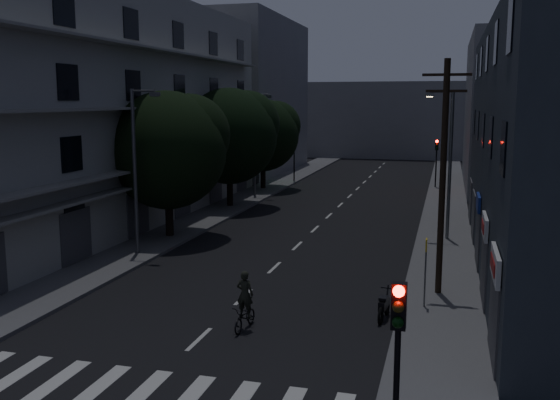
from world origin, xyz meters
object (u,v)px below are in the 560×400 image
Objects in this scene: utility_pole at (443,173)px; motorcycle at (384,307)px; traffic_signal_near at (398,342)px; bus_stop_sign at (426,260)px; cyclist at (245,310)px.

motorcycle is (-1.80, -3.15, -4.43)m from utility_pole.
utility_pole is (0.62, 13.04, 1.77)m from traffic_signal_near.
bus_stop_sign reaches higher than motorcycle.
traffic_signal_near is 0.46× the size of utility_pole.
traffic_signal_near is 2.38× the size of motorcycle.
cyclist is (-6.19, -5.39, -4.18)m from utility_pole.
bus_stop_sign is at bearing 50.20° from motorcycle.
traffic_signal_near is 1.62× the size of bus_stop_sign.
motorcycle is (-1.18, 9.89, -2.66)m from traffic_signal_near.
traffic_signal_near is 2.02× the size of cyclist.
cyclist reaches higher than motorcycle.
utility_pole is 5.23× the size of motorcycle.
utility_pole is 4.44× the size of cyclist.
cyclist is (-4.39, -2.25, 0.25)m from motorcycle.
cyclist is at bearing -148.30° from bus_stop_sign.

